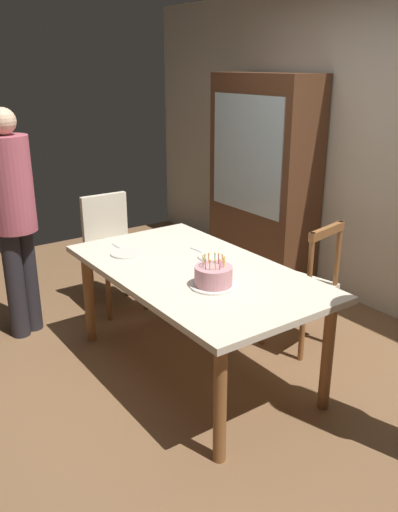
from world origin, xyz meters
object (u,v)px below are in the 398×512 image
Objects in this scene: plate_near_celebrant at (127,253)px; chair_spindle_back at (301,288)px; birthday_cake at (213,277)px; person_celebrant at (13,211)px; dining_table at (195,280)px; plate_far_side at (214,257)px; chair_upholstered at (112,245)px; china_cabinet at (263,179)px.

plate_near_celebrant is 0.23× the size of chair_spindle_back.
birthday_cake is 0.16× the size of person_celebrant.
plate_far_side is at bearing 111.74° from dining_table.
birthday_cake is 1.27× the size of plate_near_celebrant.
person_celebrant reaches higher than chair_upholstered.
person_celebrant is (-1.37, -1.57, 0.51)m from chair_spindle_back.
china_cabinet reaches higher than plate_far_side.
china_cabinet reaches higher than chair_spindle_back.
plate_far_side is 1.68m from china_cabinet.
china_cabinet reaches higher than chair_upholstered.
chair_upholstered is 0.56× the size of person_celebrant.
chair_upholstered is (-0.79, 0.27, -0.22)m from plate_near_celebrant.
chair_spindle_back is (0.65, 1.05, -0.29)m from plate_near_celebrant.
dining_table is 1.29m from chair_upholstered.
plate_far_side is (-0.39, 0.30, -0.05)m from birthday_cake.
chair_spindle_back is at bearing 79.25° from dining_table.
plate_far_side is 0.23× the size of chair_spindle_back.
birthday_cake is at bearing -80.96° from chair_spindle_back.
chair_spindle_back reaches higher than dining_table.
birthday_cake is at bearing -13.85° from dining_table.
chair_spindle_back reaches higher than plate_near_celebrant.
dining_table is at bearing -2.02° from chair_upholstered.
plate_near_celebrant is 0.23× the size of chair_upholstered.
person_celebrant is (-1.21, -0.75, 0.31)m from dining_table.
dining_table is 1.46m from person_celebrant.
birthday_cake is 0.29× the size of chair_spindle_back.
china_cabinet is at bearing 130.51° from birthday_cake.
china_cabinet is at bearing 125.09° from dining_table.
plate_far_side is at bearing -112.29° from chair_spindle_back.
chair_upholstered reaches higher than birthday_cake.
china_cabinet is (0.12, 2.31, -0.02)m from person_celebrant.
dining_table is 0.26m from plate_far_side.
plate_near_celebrant is at bearing -169.23° from birthday_cake.
chair_upholstered is (-1.58, 0.12, -0.27)m from birthday_cake.
chair_spindle_back is 2.15m from person_celebrant.
chair_upholstered is (-1.20, -0.18, -0.22)m from plate_far_side.
china_cabinet is at bearing 87.04° from person_celebrant.
chair_spindle_back reaches higher than birthday_cake.
plate_far_side is 0.13× the size of person_celebrant.
plate_near_celebrant is 1.27m from chair_spindle_back.
chair_spindle_back is (0.16, 0.83, -0.21)m from dining_table.
person_celebrant is (-1.51, -0.68, 0.17)m from birthday_cake.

